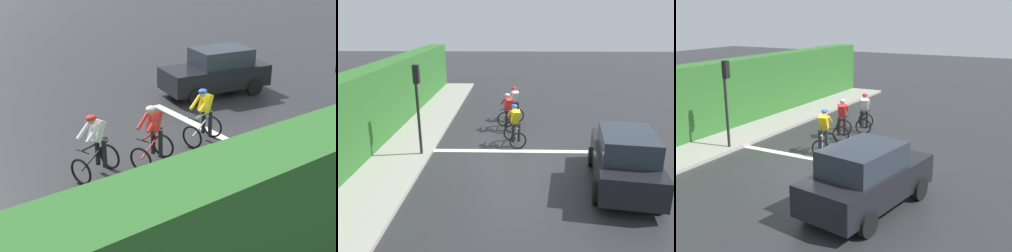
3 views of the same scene
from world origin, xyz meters
The scene contains 7 objects.
ground_plane centered at (0.00, 0.00, 0.00)m, with size 80.00×80.00×0.00m, color #28282B.
sidewalk_kerb centered at (-4.46, 2.00, 0.06)m, with size 2.80×22.74×0.12m, color #9E998E.
road_marking_stop_line centered at (0.00, 0.16, 0.00)m, with size 7.00×0.30×0.01m, color silver.
cyclist_lead centered at (0.01, 4.30, 0.80)m, with size 1.00×1.24×1.66m.
cyclist_second centered at (-0.27, 2.80, 0.80)m, with size 1.02×1.25×1.66m.
cyclist_mid centered at (0.04, 0.82, 0.80)m, with size 0.94×1.22×1.66m.
car_black centered at (3.30, -2.50, 0.87)m, with size 2.37×4.32×1.76m.
Camera 1 is at (-9.14, 8.63, 5.47)m, focal length 47.70 mm.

